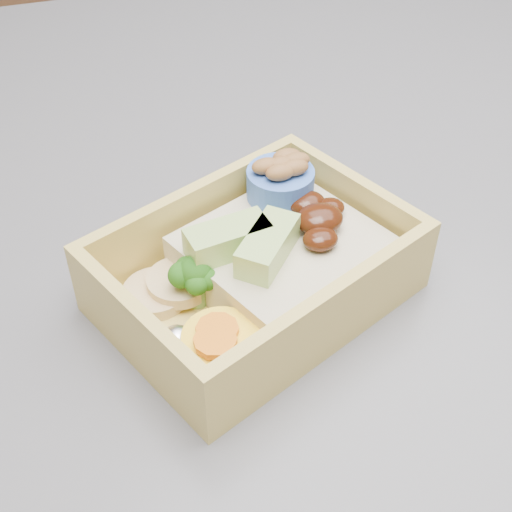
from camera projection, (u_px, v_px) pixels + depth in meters
name	position (u px, v px, depth m)	size (l,w,h in m)	color
bento_box	(261.00, 264.00, 0.44)	(0.22, 0.19, 0.07)	#CEB355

